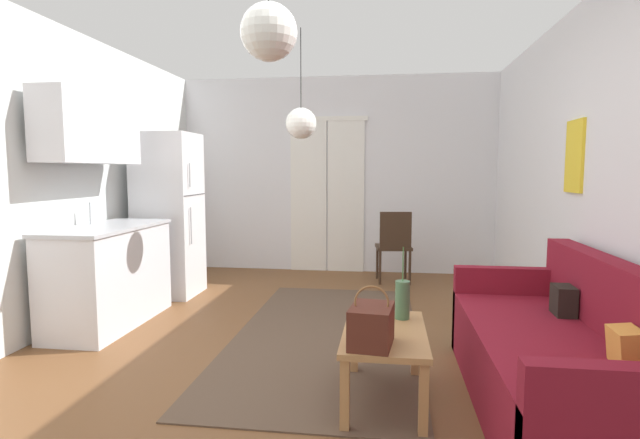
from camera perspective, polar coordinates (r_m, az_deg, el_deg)
ground_plane at (r=3.50m, az=-4.59°, el=-18.48°), size 4.83×7.65×0.10m
wall_back at (r=6.72m, az=1.84°, el=5.11°), size 4.43×0.13×2.64m
wall_right at (r=3.44m, az=33.14°, el=3.78°), size 0.12×7.25×2.64m
area_rug at (r=4.23m, az=0.76°, el=-13.28°), size 1.50×3.12×0.01m
couch at (r=3.21m, az=26.65°, el=-14.82°), size 0.83×1.99×0.88m
coffee_table at (r=3.04m, az=7.53°, el=-13.82°), size 0.49×0.85×0.43m
bamboo_vase at (r=3.22m, az=9.59°, el=-9.21°), size 0.09×0.09×0.47m
handbag at (r=2.73m, az=6.01°, el=-12.15°), size 0.25×0.32×0.33m
refrigerator at (r=5.66m, az=-17.22°, el=0.52°), size 0.64×0.60×1.79m
kitchen_counter at (r=4.76m, az=-23.85°, el=-2.06°), size 0.59×1.31×2.04m
accent_chair at (r=6.07m, az=8.64°, el=-2.74°), size 0.46×0.45×0.89m
pendant_lamp_near at (r=2.52m, az=-5.99°, el=20.92°), size 0.28×0.28×0.73m
pendant_lamp_far at (r=4.49m, az=-2.22°, el=11.14°), size 0.28×0.28×0.98m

